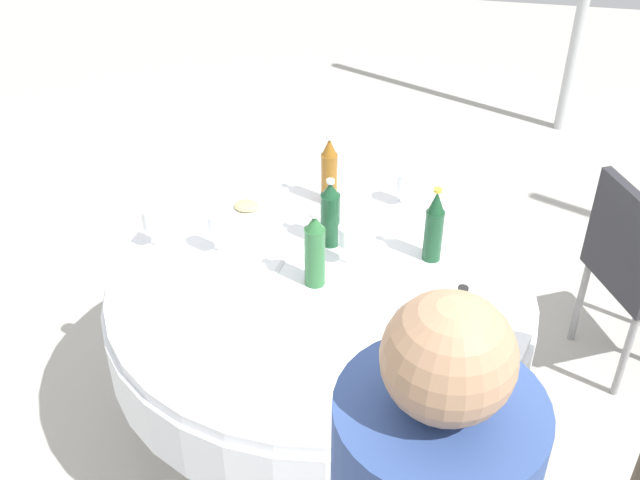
% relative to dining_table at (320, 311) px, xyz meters
% --- Properties ---
extents(ground_plane, '(10.00, 10.00, 0.00)m').
position_rel_dining_table_xyz_m(ground_plane, '(0.00, 0.00, -0.59)').
color(ground_plane, '#B7B2A8').
extents(dining_table, '(1.47, 1.47, 0.74)m').
position_rel_dining_table_xyz_m(dining_table, '(0.00, 0.00, 0.00)').
color(dining_table, white).
rests_on(dining_table, ground_plane).
extents(bottle_dark_green_rear, '(0.07, 0.07, 0.27)m').
position_rel_dining_table_xyz_m(bottle_dark_green_rear, '(-0.00, -0.20, 0.27)').
color(bottle_dark_green_rear, '#194728').
rests_on(bottle_dark_green_rear, dining_table).
extents(bottle_dark_green_inner, '(0.07, 0.07, 0.26)m').
position_rel_dining_table_xyz_m(bottle_dark_green_inner, '(-0.35, 0.55, 0.27)').
color(bottle_dark_green_inner, '#194728').
rests_on(bottle_dark_green_inner, dining_table).
extents(bottle_clear_mid, '(0.07, 0.07, 0.30)m').
position_rel_dining_table_xyz_m(bottle_clear_mid, '(-0.46, 0.33, 0.29)').
color(bottle_clear_mid, silver).
rests_on(bottle_clear_mid, dining_table).
extents(bottle_green_near, '(0.07, 0.07, 0.28)m').
position_rel_dining_table_xyz_m(bottle_green_near, '(0.01, 0.03, 0.28)').
color(bottle_green_near, '#2D6B38').
rests_on(bottle_green_near, dining_table).
extents(bottle_amber_right, '(0.06, 0.06, 0.29)m').
position_rel_dining_table_xyz_m(bottle_amber_right, '(0.05, -0.47, 0.28)').
color(bottle_amber_right, '#8C5619').
rests_on(bottle_amber_right, dining_table).
extents(bottle_dark_green_south, '(0.07, 0.07, 0.29)m').
position_rel_dining_table_xyz_m(bottle_dark_green_south, '(-0.36, -0.18, 0.28)').
color(bottle_dark_green_south, '#194728').
rests_on(bottle_dark_green_south, dining_table).
extents(wine_glass_near, '(0.06, 0.06, 0.16)m').
position_rel_dining_table_xyz_m(wine_glass_near, '(-0.08, -0.10, 0.26)').
color(wine_glass_near, white).
rests_on(wine_glass_near, dining_table).
extents(wine_glass_right, '(0.07, 0.07, 0.16)m').
position_rel_dining_table_xyz_m(wine_glass_right, '(0.38, -0.08, 0.26)').
color(wine_glass_right, white).
rests_on(wine_glass_right, dining_table).
extents(wine_glass_south, '(0.07, 0.07, 0.14)m').
position_rel_dining_table_xyz_m(wine_glass_south, '(-0.24, -0.50, 0.24)').
color(wine_glass_south, white).
rests_on(wine_glass_south, dining_table).
extents(wine_glass_east, '(0.06, 0.06, 0.15)m').
position_rel_dining_table_xyz_m(wine_glass_east, '(0.61, -0.08, 0.26)').
color(wine_glass_east, white).
rests_on(wine_glass_east, dining_table).
extents(plate_front, '(0.21, 0.21, 0.04)m').
position_rel_dining_table_xyz_m(plate_front, '(0.34, -0.35, 0.16)').
color(plate_front, white).
rests_on(plate_front, dining_table).
extents(plate_left, '(0.25, 0.25, 0.04)m').
position_rel_dining_table_xyz_m(plate_left, '(-0.40, 0.14, 0.16)').
color(plate_left, white).
rests_on(plate_left, dining_table).
extents(knife_inner, '(0.05, 0.18, 0.00)m').
position_rel_dining_table_xyz_m(knife_inner, '(0.14, -0.06, 0.15)').
color(knife_inner, silver).
rests_on(knife_inner, dining_table).
extents(folded_napkin, '(0.15, 0.15, 0.02)m').
position_rel_dining_table_xyz_m(folded_napkin, '(-0.42, -0.37, 0.16)').
color(folded_napkin, white).
rests_on(folded_napkin, dining_table).
extents(chair_south, '(0.53, 0.53, 0.87)m').
position_rel_dining_table_xyz_m(chair_south, '(-1.17, -0.57, -0.08)').
color(chair_south, '#2D2D33').
rests_on(chair_south, ground_plane).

